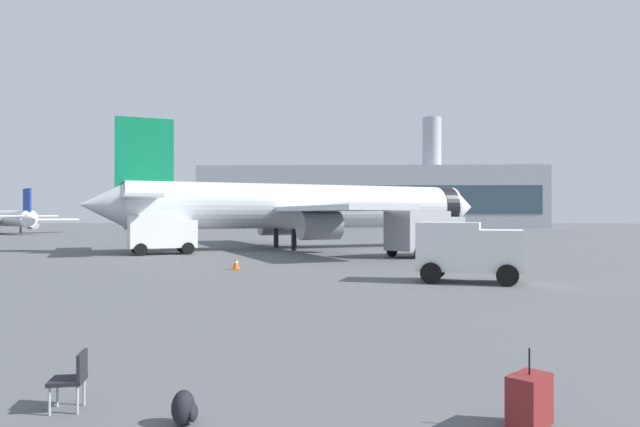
{
  "coord_description": "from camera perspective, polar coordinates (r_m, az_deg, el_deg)",
  "views": [
    {
      "loc": [
        -0.08,
        -3.04,
        2.9
      ],
      "look_at": [
        -1.26,
        27.41,
        3.0
      ],
      "focal_mm": 31.53,
      "sensor_mm": 36.0,
      "label": 1
    }
  ],
  "objects": [
    {
      "name": "gate_chair",
      "position": [
        9.46,
        -23.81,
        -14.9
      ],
      "size": [
        0.57,
        0.57,
        0.86
      ],
      "color": "black",
      "rests_on": "ground"
    },
    {
      "name": "safety_cone_far",
      "position": [
        30.46,
        -8.52,
        -5.01
      ],
      "size": [
        0.44,
        0.44,
        0.69
      ],
      "color": "#F2590C",
      "rests_on": "ground"
    },
    {
      "name": "service_truck",
      "position": [
        43.39,
        -15.79,
        -1.89
      ],
      "size": [
        5.28,
        4.17,
        2.9
      ],
      "color": "white",
      "rests_on": "ground"
    },
    {
      "name": "fuel_truck",
      "position": [
        40.25,
        10.58,
        -1.79
      ],
      "size": [
        6.07,
        5.79,
        3.2
      ],
      "color": "gray",
      "rests_on": "ground"
    },
    {
      "name": "terminal_building",
      "position": [
        135.2,
        5.14,
        1.67
      ],
      "size": [
        79.87,
        17.0,
        26.25
      ],
      "color": "#9EA3AD",
      "rests_on": "ground"
    },
    {
      "name": "rolling_suitcase",
      "position": [
        8.51,
        20.49,
        -17.35
      ],
      "size": [
        0.73,
        0.74,
        1.1
      ],
      "color": "maroon",
      "rests_on": "ground"
    },
    {
      "name": "airplane_taxiing",
      "position": [
        101.92,
        -29.15,
        -0.44
      ],
      "size": [
        19.51,
        18.13,
        6.88
      ],
      "color": "white",
      "rests_on": "ground"
    },
    {
      "name": "cargo_van",
      "position": [
        25.19,
        14.78,
        -3.49
      ],
      "size": [
        4.77,
        3.28,
        2.6
      ],
      "color": "white",
      "rests_on": "ground"
    },
    {
      "name": "airplane_at_gate",
      "position": [
        48.74,
        -1.64,
        0.7
      ],
      "size": [
        33.88,
        31.13,
        10.5
      ],
      "color": "silver",
      "rests_on": "ground"
    },
    {
      "name": "safety_cone_near",
      "position": [
        47.94,
        17.14,
        -3.25
      ],
      "size": [
        0.44,
        0.44,
        0.68
      ],
      "color": "#F2590C",
      "rests_on": "ground"
    },
    {
      "name": "traveller_backpack",
      "position": [
        8.43,
        -13.6,
        -18.65
      ],
      "size": [
        0.36,
        0.4,
        0.48
      ],
      "color": "black",
      "rests_on": "ground"
    },
    {
      "name": "safety_cone_mid",
      "position": [
        35.92,
        17.7,
        -4.22
      ],
      "size": [
        0.44,
        0.44,
        0.75
      ],
      "color": "#F2590C",
      "rests_on": "ground"
    }
  ]
}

